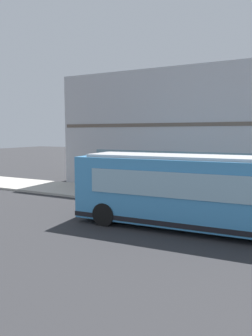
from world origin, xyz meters
The scene contains 7 objects.
ground centered at (0.00, 0.00, 0.00)m, with size 120.00×120.00×0.00m, color #2D2D30.
sidewalk_curb centered at (4.63, 0.00, 0.07)m, with size 4.05×40.00×0.15m, color #B2ADA3.
building_corner centered at (11.40, 0.00, 4.11)m, with size 9.55×18.89×8.24m.
city_bus_nearside centered at (-0.20, -2.34, 1.55)m, with size 2.97×10.14×3.07m.
fire_hydrant centered at (4.53, -3.40, 0.51)m, with size 0.35×0.35×0.74m.
pedestrian_by_light_pole centered at (3.28, 5.30, 1.13)m, with size 0.32×0.32×1.71m.
newspaper_vending_box centered at (5.19, 1.22, 0.60)m, with size 0.44×0.42×0.90m.
Camera 1 is at (-12.67, -5.41, 3.98)m, focal length 32.85 mm.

